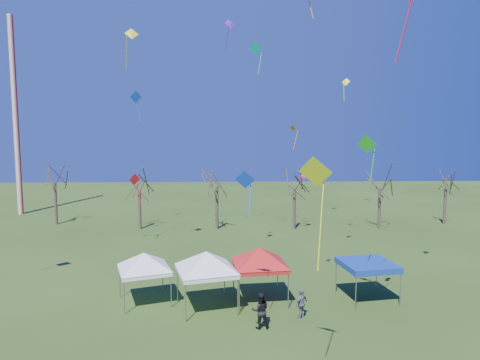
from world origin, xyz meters
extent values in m
plane|color=#294416|center=(0.00, 0.00, 0.00)|extent=(140.00, 140.00, 0.00)
cylinder|color=silver|center=(-28.00, 34.00, 12.50)|extent=(0.70, 0.70, 25.00)
cylinder|color=#3D2D21|center=(-20.85, 27.38, 2.39)|extent=(0.32, 0.32, 4.78)
cylinder|color=#3D2D21|center=(-10.77, 24.65, 2.14)|extent=(0.32, 0.32, 4.28)
cylinder|color=#3D2D21|center=(-2.37, 24.38, 2.32)|extent=(0.32, 0.32, 4.64)
cylinder|color=#3D2D21|center=(6.03, 24.04, 2.24)|extent=(0.32, 0.32, 4.49)
cylinder|color=#3D2D21|center=(15.36, 24.00, 2.24)|extent=(0.32, 0.32, 4.47)
cylinder|color=#3D2D21|center=(23.72, 26.07, 2.12)|extent=(0.32, 0.32, 4.23)
cylinder|color=gray|center=(-7.24, 2.34, 0.97)|extent=(0.06, 0.06, 1.94)
cylinder|color=gray|center=(-8.12, 4.91, 0.97)|extent=(0.06, 0.06, 1.94)
cylinder|color=gray|center=(-4.67, 3.22, 0.97)|extent=(0.06, 0.06, 1.94)
cylinder|color=gray|center=(-5.55, 5.79, 0.97)|extent=(0.06, 0.06, 1.94)
cube|color=white|center=(-6.40, 4.07, 2.05)|extent=(3.69, 3.69, 0.23)
pyramid|color=white|center=(-6.40, 4.07, 3.14)|extent=(3.89, 3.89, 0.97)
cylinder|color=gray|center=(-3.62, 1.21, 1.07)|extent=(0.06, 0.06, 2.15)
cylinder|color=gray|center=(-4.39, 4.12, 1.07)|extent=(0.06, 0.06, 2.15)
cylinder|color=gray|center=(-0.72, 1.99, 1.07)|extent=(0.06, 0.06, 2.15)
cylinder|color=gray|center=(-1.49, 4.89, 1.07)|extent=(0.06, 0.06, 2.15)
cube|color=white|center=(-2.56, 3.05, 2.27)|extent=(3.94, 3.94, 0.26)
pyramid|color=white|center=(-2.56, 3.05, 3.48)|extent=(4.40, 4.40, 1.07)
cylinder|color=gray|center=(-0.62, 2.55, 1.05)|extent=(0.06, 0.06, 2.10)
cylinder|color=gray|center=(-0.91, 5.47, 1.05)|extent=(0.06, 0.06, 2.10)
cylinder|color=gray|center=(2.30, 2.83, 1.05)|extent=(0.06, 0.06, 2.10)
cylinder|color=gray|center=(2.01, 5.76, 1.05)|extent=(0.06, 0.06, 2.10)
cube|color=red|center=(0.69, 4.15, 2.22)|extent=(3.44, 3.44, 0.25)
pyramid|color=red|center=(0.69, 4.15, 3.40)|extent=(4.43, 4.43, 1.05)
cylinder|color=gray|center=(6.21, 2.43, 1.02)|extent=(0.06, 0.06, 2.05)
cylinder|color=gray|center=(5.77, 5.26, 1.02)|extent=(0.06, 0.06, 2.05)
cylinder|color=gray|center=(9.04, 2.87, 1.02)|extent=(0.06, 0.06, 2.05)
cylinder|color=gray|center=(8.60, 5.70, 1.02)|extent=(0.06, 0.06, 2.05)
cube|color=navy|center=(7.41, 4.07, 2.17)|extent=(3.50, 3.50, 0.25)
cube|color=navy|center=(7.41, 4.07, 2.35)|extent=(3.50, 3.50, 0.12)
imported|color=slate|center=(2.85, 1.53, 0.84)|extent=(0.99, 0.98, 1.67)
imported|color=black|center=(0.44, 0.35, 0.98)|extent=(0.98, 0.79, 1.95)
cone|color=blue|center=(-10.87, 24.57, 14.21)|extent=(1.30, 1.06, 1.28)
cube|color=blue|center=(-10.60, 24.75, 12.74)|extent=(0.42, 0.60, 2.30)
cone|color=orange|center=(5.63, 23.20, 10.95)|extent=(0.82, 0.82, 0.66)
cube|color=orange|center=(5.90, 22.92, 9.75)|extent=(0.61, 0.59, 2.05)
cone|color=#611CC4|center=(-1.07, 9.41, 18.00)|extent=(0.96, 0.82, 0.78)
cube|color=#611CC4|center=(-1.27, 9.29, 16.99)|extent=(0.29, 0.45, 1.61)
cone|color=#0DD0B9|center=(1.35, 17.79, 18.00)|extent=(1.58, 1.32, 1.24)
cube|color=#0DD0B9|center=(1.70, 17.61, 16.64)|extent=(0.41, 0.74, 2.04)
cube|color=red|center=(6.17, -3.17, 14.75)|extent=(0.50, 0.56, 2.66)
cone|color=#F8FF1A|center=(1.97, -5.76, 8.97)|extent=(1.49, 1.28, 1.24)
cube|color=#F8FF1A|center=(2.17, -5.88, 6.95)|extent=(0.30, 0.46, 3.38)
cone|color=#F3FF1A|center=(7.71, 11.11, 14.26)|extent=(0.71, 0.59, 0.61)
cube|color=#F3FF1A|center=(7.61, 11.18, 13.49)|extent=(0.18, 0.27, 1.21)
cone|color=#17971A|center=(6.25, 1.43, 9.81)|extent=(1.10, 0.96, 1.06)
cube|color=#17971A|center=(6.53, 1.23, 8.60)|extent=(0.46, 0.60, 1.90)
cone|color=blue|center=(-0.46, -1.01, 8.17)|extent=(1.06, 0.66, 0.94)
cube|color=blue|center=(-0.22, -1.05, 7.15)|extent=(0.14, 0.51, 1.55)
cone|color=red|center=(6.66, 22.30, 6.00)|extent=(0.78, 0.59, 0.64)
cube|color=red|center=(6.44, 22.38, 5.14)|extent=(0.20, 0.49, 1.38)
cone|color=red|center=(-9.78, 17.73, 6.19)|extent=(1.04, 0.92, 1.10)
cube|color=red|center=(-9.48, 17.97, 4.90)|extent=(0.54, 0.65, 2.04)
cone|color=yellow|center=(-8.54, 12.37, 17.97)|extent=(1.21, 0.93, 0.96)
cube|color=yellow|center=(-8.95, 12.24, 16.54)|extent=(0.32, 0.86, 2.34)
cube|color=orange|center=(3.02, 1.18, 16.80)|extent=(0.33, 0.17, 1.09)
camera|label=1|loc=(-1.37, -21.49, 10.37)|focal=32.00mm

